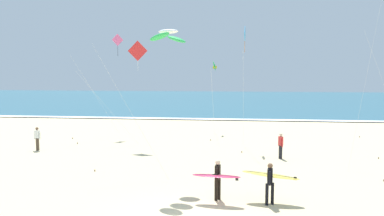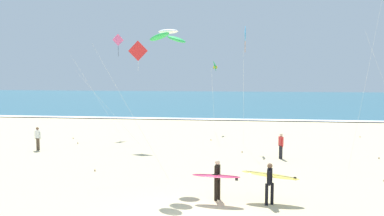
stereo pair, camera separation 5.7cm
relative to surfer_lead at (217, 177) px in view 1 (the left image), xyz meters
The scene contains 11 objects.
ocean_water 56.65m from the surfer_lead, 90.81° to the left, with size 160.00×60.00×0.08m, color #2D6075.
shoreline_foam 26.97m from the surfer_lead, 91.69° to the left, with size 160.00×1.41×0.01m, color white.
surfer_lead is the anchor object (origin of this frame).
surfer_trailing 2.16m from the surfer_lead, ahead, with size 2.40×1.07×1.71m.
kite_diamond_cobalt_near 13.63m from the surfer_lead, 83.85° to the left, with size 0.22×2.75×8.52m.
kite_diamond_rose_far 19.62m from the surfer_lead, 120.31° to the left, with size 3.42×3.01×8.49m.
kite_diamond_scarlet_low 14.14m from the surfer_lead, 119.29° to the left, with size 5.46×0.22×7.53m.
kite_arc_ivory_distant 6.90m from the surfer_lead, 134.87° to the left, with size 5.21×2.79×7.32m.
kite_delta_emerald_close 19.22m from the surfer_lead, 93.67° to the left, with size 0.36×5.12×6.34m.
bystander_white_top 15.51m from the surfer_lead, 144.91° to the left, with size 0.49×0.23×1.59m.
bystander_red_top 8.96m from the surfer_lead, 67.13° to the left, with size 0.29×0.47×1.59m.
Camera 1 is at (1.57, -13.27, 5.35)m, focal length 35.98 mm.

